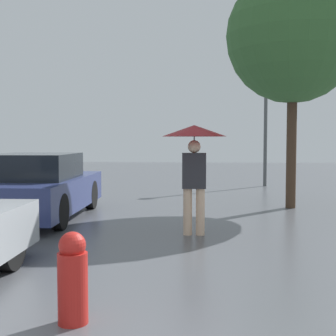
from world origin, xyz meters
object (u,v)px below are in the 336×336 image
at_px(parked_car_farthest, 38,188).
at_px(street_lamp, 266,96).
at_px(tree, 293,37).
at_px(fire_hydrant, 73,278).
at_px(pedestrian, 194,147).

relative_size(parked_car_farthest, street_lamp, 0.91).
bearing_deg(tree, street_lamp, 88.02).
bearing_deg(parked_car_farthest, street_lamp, 50.65).
bearing_deg(fire_hydrant, pedestrian, 74.65).
distance_m(parked_car_farthest, fire_hydrant, 5.61).
distance_m(pedestrian, parked_car_farthest, 3.52).
relative_size(parked_car_farthest, fire_hydrant, 5.10).
height_order(pedestrian, parked_car_farthest, pedestrian).
relative_size(pedestrian, street_lamp, 0.41).
height_order(pedestrian, tree, tree).
xyz_separation_m(pedestrian, fire_hydrant, (-1.02, -3.72, -1.04)).
distance_m(tree, fire_hydrant, 8.33).
bearing_deg(street_lamp, parked_car_farthest, -129.35).
distance_m(tree, street_lamp, 5.06).
bearing_deg(parked_car_farthest, tree, 17.39).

